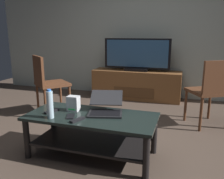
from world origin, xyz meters
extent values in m
plane|color=#4C3D33|center=(0.00, 0.00, 0.00)|extent=(7.68, 7.68, 0.00)
cube|color=#A8B2A8|center=(0.00, 2.37, 1.40)|extent=(6.40, 0.12, 2.80)
cube|color=black|center=(-0.09, -0.21, 0.42)|extent=(1.29, 0.58, 0.03)
cube|color=black|center=(-0.09, -0.21, 0.15)|extent=(1.13, 0.51, 0.02)
cylinder|color=black|center=(-0.69, -0.45, 0.20)|extent=(0.06, 0.06, 0.41)
cylinder|color=black|center=(0.51, -0.45, 0.20)|extent=(0.06, 0.06, 0.41)
cylinder|color=black|center=(-0.69, 0.03, 0.20)|extent=(0.06, 0.06, 0.41)
cylinder|color=black|center=(0.51, 0.03, 0.20)|extent=(0.06, 0.06, 0.41)
cube|color=brown|center=(-0.12, 2.05, 0.27)|extent=(1.65, 0.44, 0.53)
cube|color=#55351C|center=(-0.12, 1.83, 0.16)|extent=(0.74, 0.01, 0.19)
cube|color=black|center=(-0.12, 2.03, 0.56)|extent=(0.43, 0.20, 0.05)
cube|color=black|center=(-0.12, 2.03, 0.86)|extent=(1.22, 0.04, 0.54)
cube|color=#2D517A|center=(-0.12, 2.01, 0.86)|extent=(1.14, 0.01, 0.49)
cube|color=#59331E|center=(1.06, 1.03, 0.47)|extent=(0.60, 0.60, 0.04)
cube|color=#59331E|center=(1.16, 0.86, 0.68)|extent=(0.38, 0.24, 0.43)
cylinder|color=#59331E|center=(1.13, 1.29, 0.22)|extent=(0.04, 0.04, 0.45)
cylinder|color=#59331E|center=(0.80, 1.10, 0.22)|extent=(0.04, 0.04, 0.45)
cylinder|color=#59331E|center=(0.99, 0.77, 0.22)|extent=(0.04, 0.04, 0.45)
cube|color=#59331E|center=(-1.16, 0.82, 0.46)|extent=(0.62, 0.62, 0.04)
cube|color=#59331E|center=(-1.29, 0.67, 0.68)|extent=(0.35, 0.29, 0.44)
cylinder|color=#59331E|center=(-0.90, 0.85, 0.22)|extent=(0.04, 0.04, 0.44)
cylinder|color=#59331E|center=(-1.19, 1.09, 0.22)|extent=(0.04, 0.04, 0.44)
cylinder|color=#59331E|center=(-1.13, 0.56, 0.22)|extent=(0.04, 0.04, 0.44)
cylinder|color=#59331E|center=(-1.43, 0.79, 0.22)|extent=(0.04, 0.04, 0.44)
cube|color=black|center=(0.03, -0.15, 0.44)|extent=(0.38, 0.32, 0.02)
cube|color=black|center=(0.03, -0.15, 0.45)|extent=(0.33, 0.26, 0.00)
cube|color=black|center=(-0.01, 0.02, 0.56)|extent=(0.38, 0.30, 0.11)
cube|color=silver|center=(-0.01, 0.02, 0.56)|extent=(0.34, 0.26, 0.09)
cube|color=silver|center=(-0.32, -0.14, 0.51)|extent=(0.12, 0.09, 0.16)
cube|color=#19D84C|center=(-0.32, -0.18, 0.46)|extent=(0.07, 0.00, 0.01)
cylinder|color=silver|center=(-0.43, -0.40, 0.57)|extent=(0.06, 0.06, 0.26)
cylinder|color=blue|center=(-0.43, -0.40, 0.71)|extent=(0.03, 0.03, 0.02)
cube|color=black|center=(-0.26, -0.32, 0.44)|extent=(0.11, 0.16, 0.01)
cube|color=black|center=(-0.51, -0.25, 0.44)|extent=(0.10, 0.17, 0.02)
cube|color=black|center=(-0.15, -0.39, 0.44)|extent=(0.10, 0.16, 0.02)
camera|label=1|loc=(0.78, -2.24, 1.23)|focal=37.66mm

